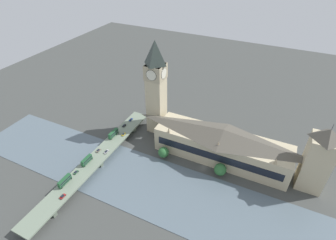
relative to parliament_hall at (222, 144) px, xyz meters
name	(u,v)px	position (x,y,z in m)	size (l,w,h in m)	color
ground_plane	(203,168)	(-16.30, 8.00, -13.96)	(600.00, 600.00, 0.00)	#424442
river_water	(187,199)	(-48.72, 8.00, -13.81)	(52.83, 360.00, 0.30)	slate
parliament_hall	(222,144)	(0.00, 0.00, 0.00)	(27.06, 103.52, 28.13)	#C1B28E
clock_tower	(156,86)	(12.04, 62.62, 30.12)	(14.97, 14.97, 82.66)	#C1B28E
victoria_tower	(318,159)	(0.05, -64.06, 10.97)	(16.61, 16.61, 53.87)	#C1B28E
road_bridge	(95,160)	(-48.72, 84.56, -9.41)	(137.66, 14.17, 5.64)	#5D6A59
double_decker_bus_lead	(87,160)	(-54.42, 87.49, -5.71)	(10.24, 2.57, 4.76)	#235B33
double_decker_bus_mid	(113,133)	(-19.41, 88.03, -5.60)	(11.26, 2.65, 4.95)	#235B33
double_decker_bus_rear	(65,181)	(-76.84, 87.96, -5.66)	(11.00, 2.60, 4.83)	#235B33
car_northbound_lead	(124,134)	(-14.61, 81.17, -7.64)	(4.18, 1.78, 1.38)	gold
car_northbound_mid	(106,152)	(-38.88, 81.29, -7.65)	(4.55, 1.85, 1.34)	silver
car_northbound_tail	(131,120)	(6.46, 87.12, -7.63)	(4.39, 1.78, 1.36)	navy
car_southbound_lead	(124,126)	(-3.86, 87.72, -7.66)	(4.13, 1.80, 1.30)	black
car_southbound_mid	(63,196)	(-86.48, 81.16, -7.64)	(4.19, 1.93, 1.39)	maroon
car_southbound_tail	(76,172)	(-66.22, 87.90, -7.68)	(3.91, 1.84, 1.27)	#2D5638
car_southbound_extra	(98,150)	(-40.52, 87.81, -7.62)	(4.32, 1.85, 1.38)	slate
tree_embankment_near	(220,169)	(-18.23, -5.22, -8.03)	(9.03, 9.03, 10.46)	brown
tree_embankment_mid	(164,152)	(-19.41, 40.54, -8.23)	(8.51, 8.51, 10.00)	brown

